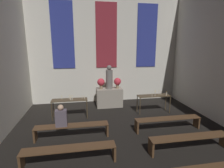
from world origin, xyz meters
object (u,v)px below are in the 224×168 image
candle_rack_right (154,97)px  pew_third_right (189,140)px  flower_vase_left (101,83)px  candle_rack_left (70,102)px  statue (109,78)px  pew_back_left (72,128)px  altar (109,97)px  pew_third_left (69,152)px  pew_back_right (168,121)px  flower_vase_right (117,82)px  person_seated (61,117)px

candle_rack_right → pew_third_right: candle_rack_right is taller
flower_vase_left → candle_rack_left: bearing=-141.4°
flower_vase_left → statue: bearing=0.0°
pew_back_left → candle_rack_left: bearing=95.5°
statue → pew_third_right: bearing=-68.0°
altar → pew_third_left: size_ratio=0.53×
statue → pew_back_right: 3.51m
statue → flower_vase_left: bearing=180.0°
candle_rack_left → pew_third_left: 3.06m
statue → candle_rack_left: (-1.86, -1.16, -0.74)m
altar → statue: 0.99m
candle_rack_right → altar: bearing=148.2°
altar → flower_vase_left: bearing=180.0°
statue → flower_vase_right: bearing=0.0°
statue → pew_third_right: (1.70, -4.19, -1.11)m
candle_rack_left → pew_back_right: (3.56, -1.71, -0.37)m
pew_third_left → person_seated: (-0.32, 1.32, 0.42)m
altar → pew_third_left: bearing=-112.0°
pew_third_left → pew_third_right: bearing=0.0°
flower_vase_right → pew_third_right: flower_vase_right is taller
altar → person_seated: person_seated is taller
altar → candle_rack_right: (1.87, -1.16, 0.25)m
pew_third_left → pew_back_left: 1.32m
altar → statue: size_ratio=1.09×
flower_vase_left → altar: bearing=0.0°
pew_back_left → flower_vase_left: bearing=65.9°
pew_third_right → pew_back_left: size_ratio=1.00×
pew_third_right → person_seated: bearing=160.4°
flower_vase_right → person_seated: 3.79m
pew_third_right → person_seated: person_seated is taller
statue → pew_third_right: statue is taller
candle_rack_right → pew_back_left: 3.97m
altar → pew_third_right: bearing=-68.0°
pew_third_left → flower_vase_left: bearing=73.0°
pew_back_left → candle_rack_right: bearing=25.6°
pew_back_left → pew_back_right: 3.39m
statue → candle_rack_left: size_ratio=0.79×
flower_vase_left → pew_third_left: flower_vase_left is taller
altar → flower_vase_right: flower_vase_right is taller
flower_vase_left → flower_vase_right: (0.83, 0.00, 0.00)m
altar → pew_back_left: bearing=-120.6°
candle_rack_left → candle_rack_right: bearing=-0.0°
flower_vase_right → candle_rack_left: size_ratio=0.36×
candle_rack_right → pew_third_left: candle_rack_right is taller
flower_vase_left → person_seated: (-1.60, -2.87, -0.48)m
candle_rack_right → person_seated: person_seated is taller
pew_third_left → altar: bearing=68.0°
candle_rack_right → pew_third_left: 4.70m
pew_third_right → candle_rack_right: bearing=86.7°
flower_vase_left → flower_vase_right: bearing=0.0°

